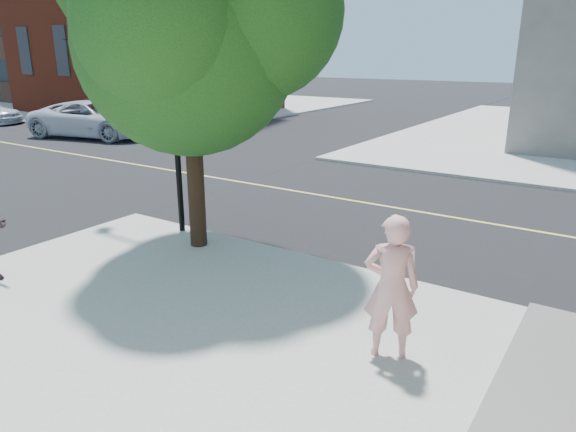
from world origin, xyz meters
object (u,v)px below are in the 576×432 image
Objects in this scene: street_tree at (192,16)px; signal_pole at (104,63)px; car_a at (95,119)px; man_on_phone at (391,287)px.

signal_pole is at bearing 171.77° from street_tree.
man_on_phone is at bearing -131.67° from car_a.
signal_pole is (-3.30, 0.48, -0.90)m from street_tree.
street_tree reaches higher than signal_pole.
signal_pole is 14.73m from car_a.
street_tree is 17.90m from car_a.
street_tree is (-4.97, 1.77, 3.60)m from man_on_phone.
street_tree reaches higher than car_a.
man_on_phone is 6.39m from street_tree.
man_on_phone is at bearing -19.60° from street_tree.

